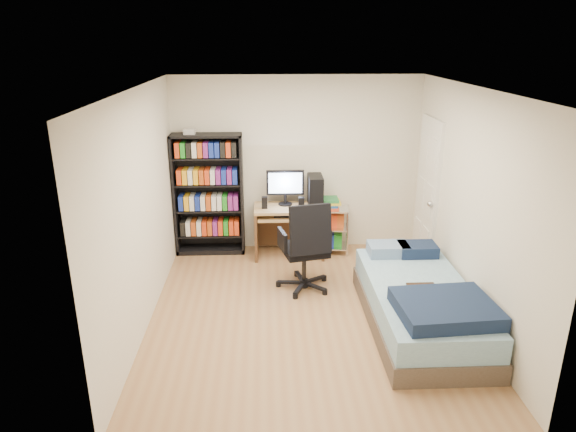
{
  "coord_description": "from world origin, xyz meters",
  "views": [
    {
      "loc": [
        -0.45,
        -5.15,
        2.98
      ],
      "look_at": [
        -0.19,
        0.4,
        1.03
      ],
      "focal_mm": 32.0,
      "sensor_mm": 36.0,
      "label": 1
    }
  ],
  "objects_px": {
    "media_shelf": "(209,193)",
    "office_chair": "(305,262)",
    "computer_desk": "(296,210)",
    "bed": "(421,304)"
  },
  "relations": [
    {
      "from": "bed",
      "to": "computer_desk",
      "type": "bearing_deg",
      "value": 120.78
    },
    {
      "from": "office_chair",
      "to": "bed",
      "type": "relative_size",
      "value": 0.54
    },
    {
      "from": "office_chair",
      "to": "bed",
      "type": "bearing_deg",
      "value": -51.57
    },
    {
      "from": "media_shelf",
      "to": "office_chair",
      "type": "relative_size",
      "value": 1.56
    },
    {
      "from": "media_shelf",
      "to": "computer_desk",
      "type": "distance_m",
      "value": 1.25
    },
    {
      "from": "media_shelf",
      "to": "office_chair",
      "type": "xyz_separation_m",
      "value": [
        1.28,
        -1.25,
        -0.52
      ]
    },
    {
      "from": "computer_desk",
      "to": "bed",
      "type": "relative_size",
      "value": 0.57
    },
    {
      "from": "media_shelf",
      "to": "office_chair",
      "type": "distance_m",
      "value": 1.86
    },
    {
      "from": "computer_desk",
      "to": "media_shelf",
      "type": "bearing_deg",
      "value": 173.82
    },
    {
      "from": "computer_desk",
      "to": "office_chair",
      "type": "distance_m",
      "value": 1.16
    }
  ]
}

